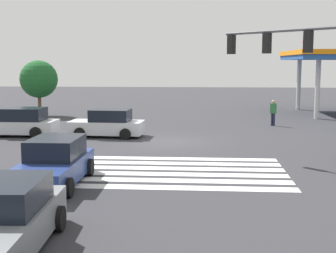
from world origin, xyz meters
name	(u,v)px	position (x,y,z in m)	size (l,w,h in m)	color
ground_plane	(168,142)	(0.00, 0.00, 0.00)	(111.06, 111.06, 0.00)	#333338
crosswalk_markings	(155,171)	(0.00, -6.75, 0.00)	(9.97, 5.35, 0.01)	silver
traffic_signal_mast	(299,61)	(5.52, -5.52, 4.21)	(4.36, 4.36, 5.66)	#47474C
car_0	(108,124)	(-3.52, 1.49, 0.72)	(4.23, 2.20, 1.55)	silver
car_2	(4,222)	(-2.52, -14.80, 0.71)	(2.13, 4.88, 1.56)	gray
car_3	(54,164)	(-3.27, -8.96, 0.72)	(2.08, 4.59, 1.57)	navy
car_5	(20,123)	(-8.56, 1.43, 0.74)	(4.33, 2.13, 1.60)	silver
pedestrian	(273,111)	(6.47, 6.80, 0.95)	(0.41, 0.41, 1.70)	#232842
tree_corner_b	(39,79)	(-10.96, 11.58, 2.86)	(2.93, 2.93, 4.33)	brown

